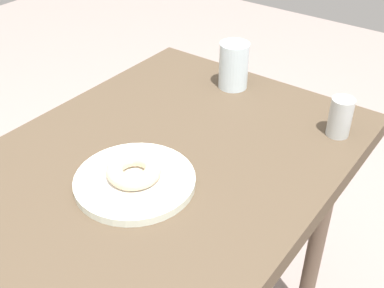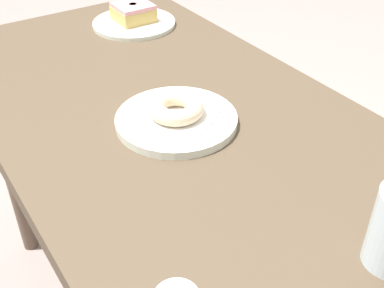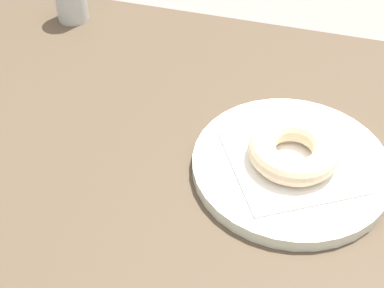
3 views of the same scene
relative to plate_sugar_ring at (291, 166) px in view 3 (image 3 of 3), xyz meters
The scene contains 4 objects.
table 0.11m from the plate_sugar_ring, 13.01° to the right, with size 1.19×0.65×0.74m.
plate_sugar_ring is the anchor object (origin of this frame).
napkin_sugar_ring 0.01m from the plate_sugar_ring, ahead, with size 0.14×0.14×0.00m, color white.
donut_sugar_ring 0.03m from the plate_sugar_ring, 90.00° to the left, with size 0.10×0.10×0.03m, color beige.
Camera 3 is at (-0.05, -0.44, 1.21)m, focal length 52.03 mm.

